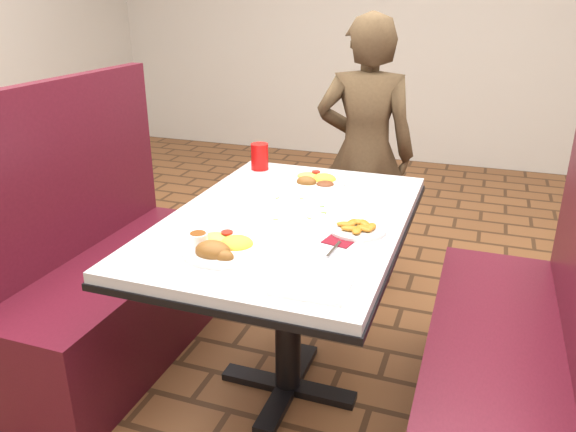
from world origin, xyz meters
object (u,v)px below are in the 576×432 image
Objects in this scene: booth_bench_right at (511,362)px; near_dinner_plate at (221,243)px; far_dinner_plate at (316,179)px; plantain_plate at (357,228)px; diner_person at (365,154)px; red_tumbler at (260,157)px; dining_table at (288,241)px; booth_bench_left at (111,284)px.

booth_bench_right is 1.05m from near_dinner_plate.
near_dinner_plate is (-0.89, -0.34, 0.45)m from booth_bench_right.
far_dinner_plate is (-0.81, 0.38, 0.44)m from booth_bench_right.
plantain_plate is at bearing -57.49° from far_dinner_plate.
plantain_plate is at bearing 94.56° from diner_person.
diner_person is at bearing 84.45° from near_dinner_plate.
red_tumbler is at bearing 104.55° from near_dinner_plate.
diner_person is at bearing 87.56° from dining_table.
red_tumbler reaches higher than near_dinner_plate.
booth_bench_left is 4.73× the size of near_dinner_plate.
diner_person reaches higher than booth_bench_right.
booth_bench_left reaches higher than far_dinner_plate.
red_tumbler is at bearing 122.14° from dining_table.
near_dinner_plate is at bearing -96.28° from far_dinner_plate.
booth_bench_left is at bearing 180.00° from dining_table.
diner_person reaches higher than booth_bench_left.
near_dinner_plate reaches higher than plantain_plate.
far_dinner_plate is 0.32m from red_tumbler.
plantain_plate is (1.06, -0.05, 0.43)m from booth_bench_left.
red_tumbler is (0.49, 0.49, 0.48)m from booth_bench_left.
booth_bench_right is 6.34× the size of plantain_plate.
near_dinner_plate is at bearing -25.97° from booth_bench_left.
booth_bench_left is 0.85× the size of diner_person.
diner_person is at bearing 51.48° from booth_bench_left.
near_dinner_plate reaches higher than dining_table.
red_tumbler is (-0.31, 0.49, 0.15)m from dining_table.
red_tumbler reaches higher than far_dinner_plate.
plantain_plate is (0.27, -0.43, -0.01)m from far_dinner_plate.
plantain_plate is (-0.54, -0.05, 0.43)m from booth_bench_right.
plantain_plate is at bearing 39.94° from near_dinner_plate.
red_tumbler is at bearing 159.30° from far_dinner_plate.
near_dinner_plate is at bearing -75.45° from red_tumbler.
near_dinner_plate is at bearing -158.84° from booth_bench_right.
booth_bench_right is at bearing 21.16° from near_dinner_plate.
booth_bench_right is 1.35m from diner_person.
far_dinner_plate is at bearing 91.79° from dining_table.
near_dinner_plate is at bearing -140.06° from plantain_plate.
near_dinner_plate is at bearing 78.00° from diner_person.
booth_bench_left is 6.34× the size of plantain_plate.
dining_table is 0.86m from booth_bench_left.
plantain_plate is (0.22, -1.11, 0.06)m from diner_person.
plantain_plate is 0.79m from red_tumbler.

